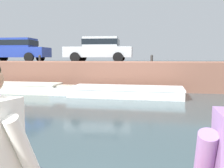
{
  "coord_description": "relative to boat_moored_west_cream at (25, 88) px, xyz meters",
  "views": [
    {
      "loc": [
        1.06,
        -1.78,
        1.95
      ],
      "look_at": [
        0.05,
        4.29,
        1.29
      ],
      "focal_mm": 40.0,
      "sensor_mm": 36.0,
      "label": 1
    }
  ],
  "objects": [
    {
      "name": "far_wall_coping",
      "position": [
        5.95,
        1.43,
        1.43
      ],
      "size": [
        60.0,
        0.24,
        0.08
      ],
      "primitive_type": "cube",
      "color": "#925F4C",
      "rests_on": "far_quay_wall"
    },
    {
      "name": "far_quay_wall",
      "position": [
        5.95,
        4.31,
        0.56
      ],
      "size": [
        60.0,
        6.0,
        1.66
      ],
      "primitive_type": "cube",
      "color": "brown",
      "rests_on": "ground"
    },
    {
      "name": "mooring_bollard_mid",
      "position": [
        6.9,
        1.56,
        1.63
      ],
      "size": [
        0.15,
        0.15,
        0.45
      ],
      "color": "#2D2B28",
      "rests_on": "far_quay_wall"
    },
    {
      "name": "boat_moored_central_white",
      "position": [
        5.39,
        -0.31,
        -0.04
      ],
      "size": [
        6.77,
        2.26,
        0.48
      ],
      "color": "white",
      "rests_on": "ground"
    },
    {
      "name": "car_leftmost_blue",
      "position": [
        -1.99,
        2.62,
        2.24
      ],
      "size": [
        4.45,
        2.01,
        1.54
      ],
      "color": "#233893",
      "rests_on": "far_quay_wall"
    },
    {
      "name": "car_left_inner_silver",
      "position": [
        3.67,
        2.62,
        2.23
      ],
      "size": [
        4.24,
        2.1,
        1.54
      ],
      "color": "#B7BABC",
      "rests_on": "far_quay_wall"
    },
    {
      "name": "ground_plane",
      "position": [
        5.95,
        -4.82,
        -0.27
      ],
      "size": [
        400.0,
        400.0,
        0.0
      ],
      "primitive_type": "plane",
      "color": "#3D5156"
    },
    {
      "name": "mooring_bollard_west",
      "position": [
        0.17,
        1.56,
        1.63
      ],
      "size": [
        0.15,
        0.15,
        0.45
      ],
      "color": "#2D2B28",
      "rests_on": "far_quay_wall"
    },
    {
      "name": "boat_moored_west_cream",
      "position": [
        0.0,
        0.0,
        0.0
      ],
      "size": [
        5.14,
        1.53,
        0.55
      ],
      "color": "silver",
      "rests_on": "ground"
    }
  ]
}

